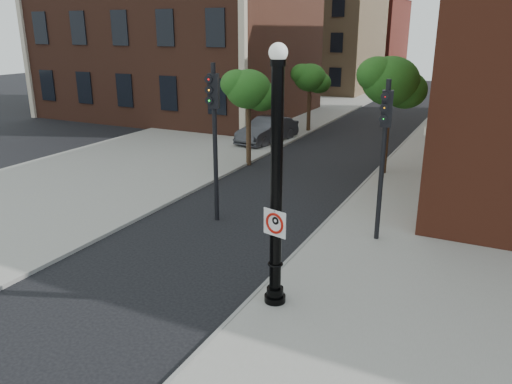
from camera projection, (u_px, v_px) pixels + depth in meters
The scene contains 15 objects.
ground at pixel (179, 286), 13.08m from camera, with size 120.00×120.00×0.00m, color black.
sidewalk_right at pixel (460, 204), 19.05m from camera, with size 8.00×60.00×0.12m, color gray.
sidewalk_left at pixel (223, 133), 32.19m from camera, with size 10.00×50.00×0.12m, color gray.
curb_edge at pixel (358, 190), 20.71m from camera, with size 0.10×60.00×0.14m, color gray.
bg_building_tan_a at pixel (318, 33), 53.75m from camera, with size 12.00×12.00×12.00m, color #91734F.
bg_building_red at pixel (354, 40), 65.99m from camera, with size 12.00×12.00×10.00m, color maroon.
lamppost at pixel (276, 195), 11.30m from camera, with size 0.52×0.52×6.17m.
no_parking_sign at pixel (275, 223), 11.34m from camera, with size 0.62×0.18×0.63m.
parked_car at pixel (267, 130), 29.33m from camera, with size 1.60×4.59×1.51m, color #323338.
traffic_signal_left at pixel (214, 117), 16.53m from camera, with size 0.42×0.48×5.40m.
traffic_signal_right at pixel (384, 136), 14.76m from camera, with size 0.38×0.44×5.07m.
utility_pole at pixel (429, 146), 17.91m from camera, with size 0.10×0.10×4.89m, color #999999.
street_tree_a at pixel (249, 90), 23.67m from camera, with size 2.58×2.33×4.64m.
street_tree_b at pixel (310, 78), 31.63m from camera, with size 2.43×2.19×4.37m.
street_tree_c at pixel (392, 82), 21.78m from camera, with size 2.96×2.67×5.33m.
Camera 1 is at (6.99, -9.55, 6.43)m, focal length 35.00 mm.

